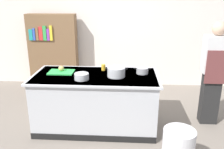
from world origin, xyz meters
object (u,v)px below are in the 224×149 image
object	(u,v)px
stock_pot	(116,72)
person_chef	(213,72)
onion	(61,68)
mixing_bowl	(82,76)
sauce_pan	(142,71)
juice_cup	(103,67)
bookshelf	(53,51)

from	to	relation	value
stock_pot	person_chef	xyz separation A→B (m)	(1.57, 0.30, -0.06)
onion	mixing_bowl	xyz separation A→B (m)	(0.40, -0.33, -0.02)
sauce_pan	juice_cup	world-z (taller)	juice_cup
sauce_pan	person_chef	xyz separation A→B (m)	(1.16, 0.13, -0.03)
mixing_bowl	bookshelf	size ratio (longest dim) A/B	0.13
sauce_pan	bookshelf	world-z (taller)	bookshelf
bookshelf	juice_cup	bearing A→B (deg)	-49.34
stock_pot	juice_cup	size ratio (longest dim) A/B	3.40
juice_cup	bookshelf	xyz separation A→B (m)	(-1.31, 1.53, -0.10)
sauce_pan	bookshelf	bearing A→B (deg)	139.53
onion	bookshelf	xyz separation A→B (m)	(-0.64, 1.68, -0.11)
sauce_pan	mixing_bowl	size ratio (longest dim) A/B	1.18
sauce_pan	onion	bearing A→B (deg)	-179.55
sauce_pan	person_chef	size ratio (longest dim) A/B	0.15
stock_pot	juice_cup	world-z (taller)	stock_pot
stock_pot	person_chef	bearing A→B (deg)	10.82
bookshelf	mixing_bowl	bearing A→B (deg)	-62.74
onion	person_chef	bearing A→B (deg)	3.16
onion	juice_cup	world-z (taller)	onion
mixing_bowl	bookshelf	distance (m)	2.26
person_chef	juice_cup	bearing A→B (deg)	88.99
onion	bookshelf	distance (m)	1.80
onion	sauce_pan	world-z (taller)	onion
onion	mixing_bowl	world-z (taller)	onion
juice_cup	person_chef	distance (m)	1.80
stock_pot	onion	bearing A→B (deg)	169.75
mixing_bowl	bookshelf	world-z (taller)	bookshelf
onion	stock_pot	xyz separation A→B (m)	(0.90, -0.16, 0.01)
onion	stock_pot	world-z (taller)	stock_pot
sauce_pan	person_chef	world-z (taller)	person_chef
sauce_pan	bookshelf	size ratio (longest dim) A/B	0.15
onion	stock_pot	size ratio (longest dim) A/B	0.26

